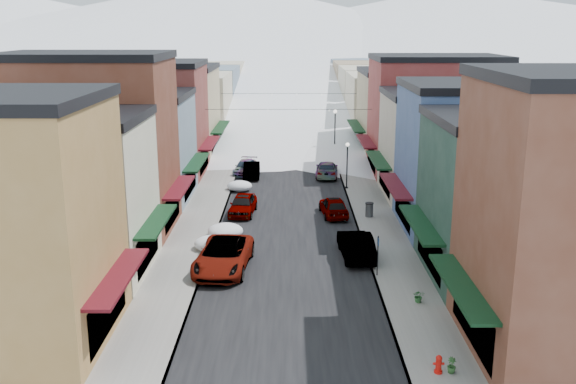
{
  "coord_description": "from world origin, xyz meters",
  "views": [
    {
      "loc": [
        0.12,
        -23.03,
        14.22
      ],
      "look_at": [
        0.0,
        23.3,
        2.15
      ],
      "focal_mm": 40.0,
      "sensor_mm": 36.0,
      "label": 1
    }
  ],
  "objects_px": {
    "car_dark_hatch": "(252,170)",
    "car_green_sedan": "(356,244)",
    "streetlamp_near": "(347,160)",
    "car_white_suv": "(223,256)",
    "car_silver_sedan": "(243,204)",
    "trash_can": "(369,210)",
    "fire_hydrant": "(439,365)"
  },
  "relations": [
    {
      "from": "car_silver_sedan",
      "to": "car_green_sedan",
      "type": "relative_size",
      "value": 0.89
    },
    {
      "from": "streetlamp_near",
      "to": "car_silver_sedan",
      "type": "bearing_deg",
      "value": -138.58
    },
    {
      "from": "car_green_sedan",
      "to": "streetlamp_near",
      "type": "xyz_separation_m",
      "value": [
        0.9,
        17.22,
        1.89
      ]
    },
    {
      "from": "car_dark_hatch",
      "to": "trash_can",
      "type": "relative_size",
      "value": 4.09
    },
    {
      "from": "car_green_sedan",
      "to": "streetlamp_near",
      "type": "distance_m",
      "value": 17.34
    },
    {
      "from": "car_dark_hatch",
      "to": "streetlamp_near",
      "type": "bearing_deg",
      "value": -29.81
    },
    {
      "from": "car_white_suv",
      "to": "car_silver_sedan",
      "type": "relative_size",
      "value": 1.41
    },
    {
      "from": "car_green_sedan",
      "to": "streetlamp_near",
      "type": "relative_size",
      "value": 1.26
    },
    {
      "from": "car_white_suv",
      "to": "trash_can",
      "type": "bearing_deg",
      "value": 51.64
    },
    {
      "from": "car_dark_hatch",
      "to": "trash_can",
      "type": "xyz_separation_m",
      "value": [
        9.7,
        -13.46,
        -0.03
      ]
    },
    {
      "from": "car_green_sedan",
      "to": "car_white_suv",
      "type": "bearing_deg",
      "value": 11.48
    },
    {
      "from": "car_white_suv",
      "to": "streetlamp_near",
      "type": "height_order",
      "value": "streetlamp_near"
    },
    {
      "from": "trash_can",
      "to": "streetlamp_near",
      "type": "bearing_deg",
      "value": 96.26
    },
    {
      "from": "car_silver_sedan",
      "to": "car_white_suv",
      "type": "bearing_deg",
      "value": -86.47
    },
    {
      "from": "car_silver_sedan",
      "to": "streetlamp_near",
      "type": "height_order",
      "value": "streetlamp_near"
    },
    {
      "from": "car_silver_sedan",
      "to": "car_green_sedan",
      "type": "height_order",
      "value": "car_green_sedan"
    },
    {
      "from": "car_silver_sedan",
      "to": "trash_can",
      "type": "bearing_deg",
      "value": -1.38
    },
    {
      "from": "car_dark_hatch",
      "to": "car_green_sedan",
      "type": "distance_m",
      "value": 23.26
    },
    {
      "from": "car_silver_sedan",
      "to": "fire_hydrant",
      "type": "bearing_deg",
      "value": -62.34
    },
    {
      "from": "car_white_suv",
      "to": "car_dark_hatch",
      "type": "bearing_deg",
      "value": 94.25
    },
    {
      "from": "car_white_suv",
      "to": "car_green_sedan",
      "type": "relative_size",
      "value": 1.25
    },
    {
      "from": "car_silver_sedan",
      "to": "car_dark_hatch",
      "type": "relative_size",
      "value": 1.04
    },
    {
      "from": "car_dark_hatch",
      "to": "trash_can",
      "type": "distance_m",
      "value": 16.59
    },
    {
      "from": "car_dark_hatch",
      "to": "car_green_sedan",
      "type": "bearing_deg",
      "value": -71.93
    },
    {
      "from": "car_green_sedan",
      "to": "fire_hydrant",
      "type": "distance_m",
      "value": 14.32
    },
    {
      "from": "car_white_suv",
      "to": "fire_hydrant",
      "type": "bearing_deg",
      "value": -44.82
    },
    {
      "from": "fire_hydrant",
      "to": "streetlamp_near",
      "type": "distance_m",
      "value": 31.49
    },
    {
      "from": "car_dark_hatch",
      "to": "trash_can",
      "type": "bearing_deg",
      "value": -55.85
    },
    {
      "from": "car_green_sedan",
      "to": "car_silver_sedan",
      "type": "bearing_deg",
      "value": -54.13
    },
    {
      "from": "car_white_suv",
      "to": "trash_can",
      "type": "relative_size",
      "value": 6.0
    },
    {
      "from": "car_silver_sedan",
      "to": "trash_can",
      "type": "height_order",
      "value": "car_silver_sedan"
    },
    {
      "from": "fire_hydrant",
      "to": "trash_can",
      "type": "xyz_separation_m",
      "value": [
        -0.18,
        22.61,
        0.18
      ]
    }
  ]
}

